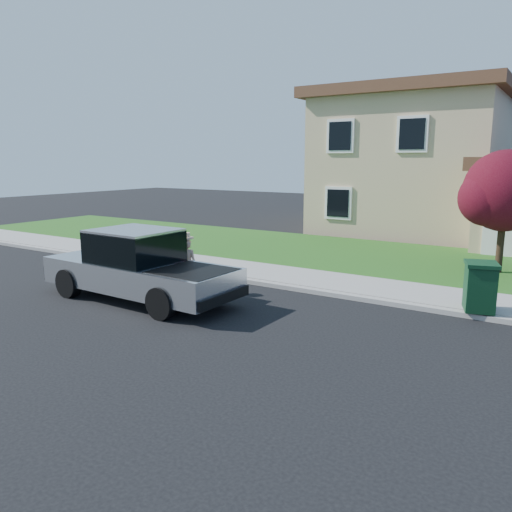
{
  "coord_description": "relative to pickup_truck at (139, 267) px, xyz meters",
  "views": [
    {
      "loc": [
        6.99,
        -8.9,
        3.53
      ],
      "look_at": [
        0.45,
        1.3,
        1.2
      ],
      "focal_mm": 35.0,
      "sensor_mm": 36.0,
      "label": 1
    }
  ],
  "objects": [
    {
      "name": "pickup_truck",
      "position": [
        0.0,
        0.0,
        0.0
      ],
      "size": [
        5.57,
        2.19,
        1.82
      ],
      "rotation": [
        0.0,
        0.0,
        -0.02
      ],
      "color": "black",
      "rests_on": "ground"
    },
    {
      "name": "trash_bin",
      "position": [
        7.58,
        3.17,
        -0.13
      ],
      "size": [
        0.88,
        0.95,
        1.12
      ],
      "rotation": [
        0.0,
        0.0,
        0.29
      ],
      "color": "black",
      "rests_on": "sidewalk"
    },
    {
      "name": "house",
      "position": [
        3.54,
        16.45,
        2.32
      ],
      "size": [
        14.0,
        11.3,
        6.85
      ],
      "color": "tan",
      "rests_on": "ground"
    },
    {
      "name": "woman",
      "position": [
        0.55,
        1.24,
        -0.07
      ],
      "size": [
        0.64,
        0.54,
        1.63
      ],
      "rotation": [
        0.0,
        0.0,
        3.54
      ],
      "color": "#E3A67C",
      "rests_on": "ground"
    },
    {
      "name": "sidewalk",
      "position": [
        3.22,
        4.07,
        -0.77
      ],
      "size": [
        40.0,
        2.0,
        0.15
      ],
      "primitive_type": "cube",
      "color": "gray",
      "rests_on": "ground"
    },
    {
      "name": "curb",
      "position": [
        3.22,
        2.97,
        -0.79
      ],
      "size": [
        40.0,
        0.2,
        0.12
      ],
      "primitive_type": "cube",
      "color": "gray",
      "rests_on": "ground"
    },
    {
      "name": "lawn",
      "position": [
        3.22,
        8.57,
        -0.8
      ],
      "size": [
        40.0,
        7.0,
        0.1
      ],
      "primitive_type": "cube",
      "color": "#214F16",
      "rests_on": "ground"
    },
    {
      "name": "ornamental_tree",
      "position": [
        7.43,
        8.03,
        1.66
      ],
      "size": [
        2.74,
        2.47,
        3.76
      ],
      "color": "black",
      "rests_on": "lawn"
    },
    {
      "name": "ground",
      "position": [
        2.22,
        0.07,
        -0.85
      ],
      "size": [
        80.0,
        80.0,
        0.0
      ],
      "primitive_type": "plane",
      "color": "black",
      "rests_on": "ground"
    }
  ]
}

